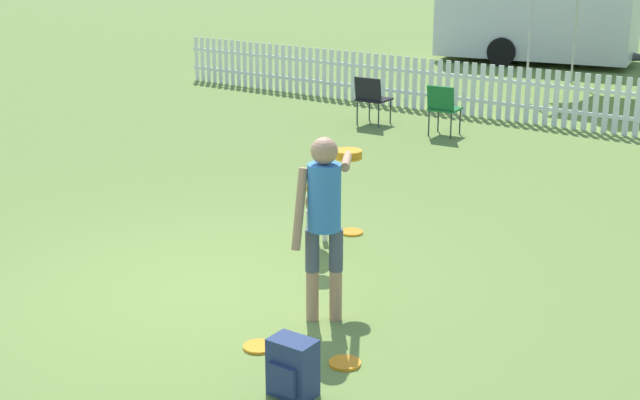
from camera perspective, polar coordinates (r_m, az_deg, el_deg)
ground_plane at (r=8.40m, az=-7.01°, el=-5.71°), size 240.00×240.00×0.00m
handler_person at (r=7.42m, az=0.35°, el=-0.40°), size 0.53×1.08×1.61m
leaping_dog at (r=9.12m, az=-0.15°, el=-0.10°), size 0.73×0.90×0.90m
frisbee_near_handler at (r=7.26m, az=-3.95°, el=-9.35°), size 0.25×0.25×0.02m
frisbee_near_dog at (r=9.81m, az=2.05°, el=-2.07°), size 0.25×0.25×0.02m
frisbee_midfield at (r=7.00m, az=1.60°, el=-10.39°), size 0.25×0.25×0.02m
backpack_on_grass at (r=6.49m, az=-1.79°, el=-10.70°), size 0.33×0.26×0.44m
picket_fence at (r=15.44m, az=14.58°, el=6.33°), size 16.07×0.04×0.94m
folding_chair_blue_left at (r=15.05m, az=3.32°, el=6.65°), size 0.50×0.52×0.82m
folding_chair_center at (r=14.35m, az=7.88°, el=6.00°), size 0.48×0.50×0.83m
equipment_trailer at (r=22.70m, az=13.81°, el=11.84°), size 5.50×2.93×2.46m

